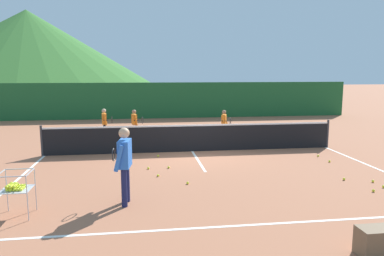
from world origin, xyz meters
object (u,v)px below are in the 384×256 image
tennis_ball_2 (158,156)px  tennis_ball_3 (373,191)px  tennis_ball_6 (169,167)px  tennis_ball_7 (318,156)px  student_1 (135,121)px  tennis_ball_8 (373,181)px  tennis_ball_0 (344,179)px  student_2 (224,122)px  ball_cart (15,187)px  tennis_net (192,138)px  tennis_ball_5 (384,186)px  instructor (124,159)px  student_0 (105,121)px  tennis_ball_10 (188,183)px  tennis_ball_9 (148,168)px  tennis_ball_4 (330,161)px

tennis_ball_2 → tennis_ball_3: (4.94, -4.34, 0.00)m
tennis_ball_6 → tennis_ball_7: bearing=8.9°
student_1 → tennis_ball_8: (6.22, -7.11, -0.72)m
tennis_ball_0 → tennis_ball_3: 1.00m
student_2 → tennis_ball_0: size_ratio=18.32×
ball_cart → tennis_ball_0: bearing=9.9°
tennis_net → tennis_ball_3: tennis_net is taller
student_1 → tennis_ball_5: 9.81m
tennis_ball_6 → student_2: bearing=58.4°
tennis_net → student_2: bearing=52.4°
instructor → tennis_ball_3: 5.93m
instructor → tennis_ball_2: size_ratio=24.76×
student_0 → tennis_net: bearing=-40.9°
instructor → tennis_ball_6: (1.15, 2.80, -0.98)m
tennis_ball_2 → tennis_ball_7: bearing=-7.7°
student_0 → student_1: size_ratio=1.04×
tennis_ball_2 → instructor: bearing=-101.8°
instructor → tennis_ball_10: 2.17m
tennis_ball_2 → tennis_ball_10: same height
student_1 → ball_cart: size_ratio=1.39×
tennis_ball_5 → tennis_ball_10: 4.87m
tennis_net → student_2: size_ratio=8.35×
tennis_ball_7 → tennis_ball_10: (-4.76, -2.41, 0.00)m
student_0 → tennis_ball_7: student_0 is taller
student_0 → ball_cart: bearing=-96.5°
student_1 → tennis_ball_9: bearing=-84.7°
ball_cart → student_2: bearing=51.7°
student_2 → tennis_ball_8: (2.49, -6.46, -0.72)m
tennis_ball_5 → tennis_ball_8: same height
student_2 → tennis_ball_9: (-3.27, -4.38, -0.72)m
tennis_ball_6 → tennis_ball_10: (0.37, -1.60, 0.00)m
student_1 → student_0: bearing=175.8°
student_0 → tennis_ball_3: 10.60m
tennis_net → ball_cart: bearing=-128.5°
tennis_ball_0 → tennis_ball_8: bearing=-23.6°
tennis_net → student_1: bearing=126.6°
tennis_ball_6 → tennis_ball_9: 0.60m
tennis_ball_2 → tennis_ball_5: size_ratio=1.00×
instructor → tennis_ball_6: bearing=67.8°
student_0 → ball_cart: (-0.95, -8.28, -0.19)m
tennis_ball_4 → tennis_ball_9: size_ratio=1.00×
instructor → tennis_ball_10: (1.51, 1.20, -0.98)m
tennis_ball_3 → tennis_ball_7: bearing=83.4°
tennis_ball_4 → student_2: bearing=119.5°
tennis_ball_3 → tennis_ball_5: same height
instructor → tennis_ball_9: 3.00m
student_2 → tennis_ball_8: size_ratio=18.32×
instructor → tennis_ball_6: 3.18m
ball_cart → tennis_ball_7: bearing=25.4°
student_2 → tennis_ball_3: bearing=-74.2°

